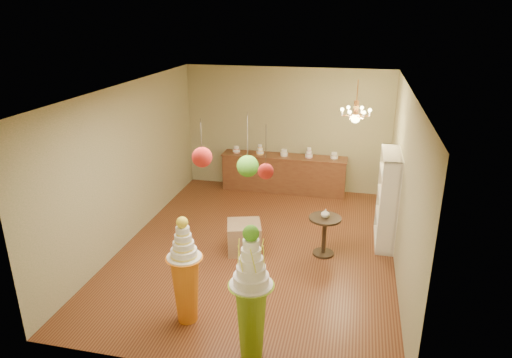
% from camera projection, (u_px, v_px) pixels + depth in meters
% --- Properties ---
extents(floor, '(6.50, 6.50, 0.00)m').
position_uv_depth(floor, '(258.00, 247.00, 8.66)').
color(floor, '#5C3019').
rests_on(floor, ground).
extents(ceiling, '(6.50, 6.50, 0.00)m').
position_uv_depth(ceiling, '(258.00, 89.00, 7.62)').
color(ceiling, white).
rests_on(ceiling, ground).
extents(wall_back, '(5.00, 0.04, 3.00)m').
position_uv_depth(wall_back, '(286.00, 130.00, 11.12)').
color(wall_back, '#98946A').
rests_on(wall_back, ground).
extents(wall_front, '(5.00, 0.04, 3.00)m').
position_uv_depth(wall_front, '(196.00, 266.00, 5.17)').
color(wall_front, '#98946A').
rests_on(wall_front, ground).
extents(wall_left, '(0.04, 6.50, 3.00)m').
position_uv_depth(wall_left, '(129.00, 163.00, 8.66)').
color(wall_left, '#98946A').
rests_on(wall_left, ground).
extents(wall_right, '(0.04, 6.50, 3.00)m').
position_uv_depth(wall_right, '(403.00, 184.00, 7.63)').
color(wall_right, '#98946A').
rests_on(wall_right, ground).
extents(pedestal_green, '(0.70, 0.70, 1.88)m').
position_uv_depth(pedestal_green, '(251.00, 305.00, 5.67)').
color(pedestal_green, '#89B527').
rests_on(pedestal_green, floor).
extents(pedestal_orange, '(0.62, 0.62, 1.64)m').
position_uv_depth(pedestal_orange, '(186.00, 280.00, 6.42)').
color(pedestal_orange, orange).
rests_on(pedestal_orange, floor).
extents(burlap_riser, '(0.75, 0.75, 0.55)m').
position_uv_depth(burlap_riser, '(244.00, 237.00, 8.46)').
color(burlap_riser, '#8B6D4B').
rests_on(burlap_riser, floor).
extents(sideboard, '(3.04, 0.54, 1.16)m').
position_uv_depth(sideboard, '(284.00, 173.00, 11.21)').
color(sideboard, brown).
rests_on(sideboard, floor).
extents(shelving_unit, '(0.33, 1.20, 1.80)m').
position_uv_depth(shelving_unit, '(388.00, 198.00, 8.60)').
color(shelving_unit, silver).
rests_on(shelving_unit, floor).
extents(round_table, '(0.65, 0.65, 0.75)m').
position_uv_depth(round_table, '(324.00, 231.00, 8.25)').
color(round_table, black).
rests_on(round_table, floor).
extents(vase, '(0.18, 0.18, 0.16)m').
position_uv_depth(vase, '(325.00, 213.00, 8.13)').
color(vase, silver).
rests_on(vase, round_table).
extents(pom_red_left, '(0.26, 0.26, 0.62)m').
position_uv_depth(pom_red_left, '(202.00, 157.00, 5.68)').
color(pom_red_left, '#3F392D').
rests_on(pom_red_left, ceiling).
extents(pom_green_mid, '(0.30, 0.30, 0.90)m').
position_uv_depth(pom_green_mid, '(248.00, 166.00, 6.15)').
color(pom_green_mid, '#3F392D').
rests_on(pom_green_mid, ceiling).
extents(pom_red_right, '(0.19, 0.19, 0.67)m').
position_uv_depth(pom_red_right, '(266.00, 171.00, 5.42)').
color(pom_red_right, '#3F392D').
rests_on(pom_red_right, ceiling).
extents(chandelier, '(0.66, 0.66, 0.85)m').
position_uv_depth(chandelier, '(356.00, 116.00, 8.88)').
color(chandelier, '#EF9954').
rests_on(chandelier, ceiling).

